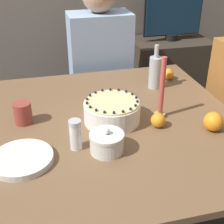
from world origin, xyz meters
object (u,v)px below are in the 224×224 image
cake (112,111)px  sugar_shaker (76,135)px  tv_monitor (174,9)px  candle (162,94)px  person_man_blue_shirt (101,85)px  sugar_bowl (107,142)px  bottle (155,72)px

cake → sugar_shaker: 0.25m
tv_monitor → sugar_shaker: bearing=-126.2°
candle → person_man_blue_shirt: size_ratio=0.23×
sugar_bowl → sugar_shaker: size_ratio=1.07×
sugar_bowl → person_man_blue_shirt: 1.05m
candle → bottle: (0.09, 0.31, -0.03)m
sugar_shaker → person_man_blue_shirt: 1.04m
sugar_shaker → person_man_blue_shirt: size_ratio=0.10×
sugar_shaker → tv_monitor: (0.97, 1.32, 0.17)m
bottle → person_man_blue_shirt: bearing=111.5°
bottle → tv_monitor: size_ratio=0.50×
cake → tv_monitor: size_ratio=0.52×
bottle → person_man_blue_shirt: size_ratio=0.19×
sugar_shaker → candle: candle is taller
bottle → candle: bearing=-106.2°
cake → sugar_shaker: (-0.18, -0.17, 0.01)m
candle → bottle: bearing=73.8°
cake → sugar_bowl: bearing=-108.9°
cake → sugar_bowl: 0.23m
candle → cake: bearing=176.0°
person_man_blue_shirt → candle: bearing=97.6°
cake → bottle: bottle is taller
person_man_blue_shirt → tv_monitor: size_ratio=2.64×
person_man_blue_shirt → tv_monitor: person_man_blue_shirt is taller
sugar_shaker → sugar_bowl: bearing=-23.3°
cake → tv_monitor: (0.78, 1.15, 0.18)m
cake → person_man_blue_shirt: person_man_blue_shirt is taller
cake → person_man_blue_shirt: bearing=81.8°
cake → candle: bearing=-4.0°
cake → sugar_shaker: sugar_shaker is taller
sugar_shaker → candle: 0.44m
sugar_bowl → bottle: 0.64m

